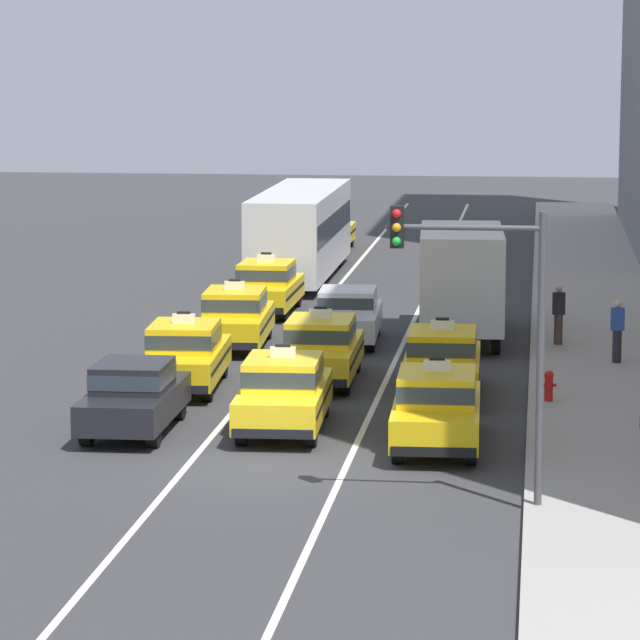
{
  "coord_description": "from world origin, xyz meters",
  "views": [
    {
      "loc": [
        5.38,
        -34.39,
        8.45
      ],
      "look_at": [
        -0.26,
        11.06,
        1.3
      ],
      "focal_mm": 99.59,
      "sensor_mm": 36.0,
      "label": 1
    }
  ],
  "objects": [
    {
      "name": "taxi_center_second",
      "position": [
        -0.0,
        9.15,
        0.88
      ],
      "size": [
        1.9,
        4.59,
        1.96
      ],
      "color": "black",
      "rests_on": "ground"
    },
    {
      "name": "taxi_right_second",
      "position": [
        3.12,
        7.68,
        0.88
      ],
      "size": [
        1.92,
        4.6,
        1.96
      ],
      "color": "black",
      "rests_on": "ground"
    },
    {
      "name": "taxi_left_third",
      "position": [
        -3.02,
        14.02,
        0.88
      ],
      "size": [
        2.05,
        4.65,
        1.96
      ],
      "color": "black",
      "rests_on": "ground"
    },
    {
      "name": "box_truck_right_third",
      "position": [
        3.18,
        16.2,
        1.78
      ],
      "size": [
        2.59,
        7.07,
        3.27
      ],
      "color": "black",
      "rests_on": "ground"
    },
    {
      "name": "sedan_center_third",
      "position": [
        0.03,
        15.13,
        0.85
      ],
      "size": [
        1.93,
        4.37,
        1.58
      ],
      "color": "black",
      "rests_on": "ground"
    },
    {
      "name": "taxi_center_nearest",
      "position": [
        -0.13,
        3.47,
        0.88
      ],
      "size": [
        1.97,
        4.62,
        1.96
      ],
      "color": "black",
      "rests_on": "ground"
    },
    {
      "name": "ground_plane",
      "position": [
        0.0,
        0.0,
        0.0
      ],
      "size": [
        160.0,
        160.0,
        0.0
      ],
      "primitive_type": "plane",
      "color": "#353538"
    },
    {
      "name": "taxi_right_nearest",
      "position": [
        3.31,
        2.24,
        0.88
      ],
      "size": [
        1.94,
        4.61,
        1.96
      ],
      "color": "black",
      "rests_on": "ground"
    },
    {
      "name": "bus_left_fifth",
      "position": [
        -3.2,
        29.01,
        1.82
      ],
      "size": [
        2.58,
        11.21,
        3.22
      ],
      "color": "black",
      "rests_on": "ground"
    },
    {
      "name": "lane_stripe_left_center",
      "position": [
        -1.6,
        20.0,
        0.0
      ],
      "size": [
        0.14,
        80.0,
        0.01
      ],
      "primitive_type": "cube",
      "color": "silver",
      "rests_on": "ground"
    },
    {
      "name": "sedan_left_nearest",
      "position": [
        -3.37,
        2.91,
        0.85
      ],
      "size": [
        1.82,
        4.32,
        1.58
      ],
      "color": "black",
      "rests_on": "ground"
    },
    {
      "name": "pedestrian_trailing",
      "position": [
        7.48,
        12.16,
        1.0
      ],
      "size": [
        0.36,
        0.24,
        1.67
      ],
      "color": "#23232D",
      "rests_on": "sidewalk_curb"
    },
    {
      "name": "taxi_left_sixth",
      "position": [
        -3.2,
        37.62,
        0.88
      ],
      "size": [
        1.84,
        4.57,
        1.96
      ],
      "color": "black",
      "rests_on": "ground"
    },
    {
      "name": "taxi_left_fourth",
      "position": [
        -3.12,
        20.43,
        0.88
      ],
      "size": [
        1.82,
        4.56,
        1.96
      ],
      "color": "black",
      "rests_on": "ground"
    },
    {
      "name": "traffic_light_pole",
      "position": [
        4.49,
        -2.78,
        3.82
      ],
      "size": [
        2.87,
        0.33,
        5.58
      ],
      "color": "#47474C",
      "rests_on": "ground"
    },
    {
      "name": "pedestrian_mid_block",
      "position": [
        5.97,
        14.83,
        1.0
      ],
      "size": [
        0.36,
        0.24,
        1.67
      ],
      "color": "#473828",
      "rests_on": "sidewalk_curb"
    },
    {
      "name": "sidewalk_curb",
      "position": [
        7.2,
        15.0,
        0.07
      ],
      "size": [
        4.0,
        90.0,
        0.15
      ],
      "primitive_type": "cube",
      "color": "#9E9993",
      "rests_on": "ground"
    },
    {
      "name": "lane_stripe_center_right",
      "position": [
        1.6,
        20.0,
        0.0
      ],
      "size": [
        0.14,
        80.0,
        0.01
      ],
      "primitive_type": "cube",
      "color": "silver",
      "rests_on": "ground"
    },
    {
      "name": "fire_hydrant",
      "position": [
        5.68,
        6.8,
        0.55
      ],
      "size": [
        0.36,
        0.22,
        0.73
      ],
      "color": "red",
      "rests_on": "sidewalk_curb"
    },
    {
      "name": "taxi_left_second",
      "position": [
        -3.24,
        7.92,
        0.88
      ],
      "size": [
        2.07,
        4.66,
        1.96
      ],
      "color": "black",
      "rests_on": "ground"
    }
  ]
}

